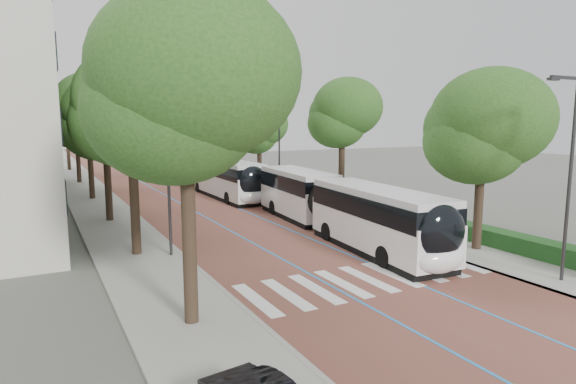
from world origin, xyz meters
The scene contains 20 objects.
ground centered at (0.00, 0.00, 0.00)m, with size 160.00×160.00×0.00m, color #51544C.
road centered at (0.00, 40.00, 0.01)m, with size 11.00×140.00×0.02m, color brown.
sidewalk_left centered at (-7.50, 40.00, 0.06)m, with size 4.00×140.00×0.12m, color gray.
sidewalk_right centered at (7.50, 40.00, 0.06)m, with size 4.00×140.00×0.12m, color gray.
kerb_left centered at (-5.60, 40.00, 0.06)m, with size 0.20×140.00×0.14m, color gray.
kerb_right centered at (5.60, 40.00, 0.06)m, with size 0.20×140.00×0.14m, color gray.
zebra_crossing centered at (0.20, 1.00, 0.03)m, with size 10.55×3.60×0.01m.
lane_line_left centered at (-1.60, 40.00, 0.02)m, with size 0.12×126.00×0.01m, color #277BC4.
lane_line_right centered at (1.60, 40.00, 0.02)m, with size 0.12×126.00×0.01m, color #277BC4.
hedge centered at (9.10, 0.00, 0.52)m, with size 1.20×14.00×0.80m, color #143C16.
streetlight_near centered at (6.62, -3.00, 4.82)m, with size 1.82×0.20×8.00m.
streetlight_far centered at (6.62, 22.00, 4.82)m, with size 1.82×0.20×8.00m.
lamp_post_left centered at (-6.10, 8.00, 4.12)m, with size 0.14×0.14×8.00m, color #2D2D30.
trees_left centered at (-7.50, 23.95, 6.87)m, with size 6.29×60.82×9.90m.
trees_right centered at (7.70, 20.06, 6.22)m, with size 5.79×47.47×8.96m.
lead_bus centered at (3.43, 7.91, 1.63)m, with size 4.05×18.54×3.20m.
bus_queued_0 centered at (2.71, 23.75, 1.62)m, with size 2.61×12.41×3.20m.
bus_queued_1 centered at (2.81, 36.93, 1.62)m, with size 3.17×12.51×3.20m.
bus_queued_2 centered at (2.73, 50.29, 1.62)m, with size 2.82×12.45×3.20m.
bus_queued_3 centered at (2.92, 63.60, 1.62)m, with size 2.81×12.45×3.20m.
Camera 1 is at (-11.60, -14.26, 6.42)m, focal length 30.00 mm.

